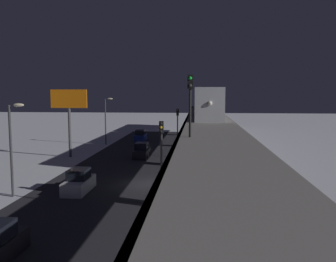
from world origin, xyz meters
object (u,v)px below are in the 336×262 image
(sedan_black, at_px, (142,152))
(sedan_white_2, at_px, (79,182))
(rail_signal, at_px, (190,95))
(traffic_light_mid, at_px, (178,126))
(subway_train, at_px, (205,99))
(commercial_billboard, at_px, (69,105))
(sedan_blue, at_px, (141,136))
(traffic_light_near, at_px, (161,151))

(sedan_black, xyz_separation_m, sedan_white_2, (2.80, 16.81, 0.01))
(rail_signal, xyz_separation_m, traffic_light_mid, (2.17, -23.79, -4.14))
(subway_train, xyz_separation_m, traffic_light_mid, (3.79, 15.29, -3.20))
(commercial_billboard, bearing_deg, sedan_black, -177.49)
(sedan_blue, bearing_deg, subway_train, 176.45)
(traffic_light_near, xyz_separation_m, traffic_light_mid, (0.00, -20.73, 0.00))
(subway_train, relative_size, commercial_billboard, 6.23)
(subway_train, distance_m, rail_signal, 39.12)
(sedan_black, relative_size, sedan_blue, 1.04)
(sedan_black, height_order, sedan_blue, same)
(sedan_blue, bearing_deg, traffic_light_near, 101.54)
(subway_train, bearing_deg, sedan_white_2, 70.91)
(traffic_light_near, bearing_deg, sedan_black, -76.91)
(sedan_white_2, bearing_deg, subway_train, -109.09)
(sedan_blue, height_order, sedan_white_2, same)
(subway_train, relative_size, sedan_white_2, 13.00)
(rail_signal, bearing_deg, sedan_white_2, -33.72)
(sedan_black, bearing_deg, sedan_blue, 99.62)
(sedan_blue, distance_m, commercial_billboard, 19.18)
(commercial_billboard, bearing_deg, traffic_light_mid, -176.20)
(traffic_light_near, bearing_deg, commercial_billboard, -54.38)
(sedan_black, bearing_deg, commercial_billboard, -177.49)
(sedan_blue, height_order, commercial_billboard, commercial_billboard)
(rail_signal, bearing_deg, sedan_black, -73.54)
(rail_signal, distance_m, sedan_black, 25.41)
(subway_train, height_order, traffic_light_mid, subway_train)
(rail_signal, height_order, sedan_blue, rail_signal)
(subway_train, bearing_deg, traffic_light_near, 83.99)
(rail_signal, bearing_deg, traffic_light_near, -54.55)
(sedan_black, relative_size, traffic_light_near, 0.68)
(subway_train, bearing_deg, commercial_billboard, 42.09)
(subway_train, bearing_deg, traffic_light_mid, 76.08)
(sedan_blue, distance_m, traffic_light_mid, 17.99)
(sedan_blue, relative_size, traffic_light_near, 0.66)
(subway_train, relative_size, traffic_light_near, 8.67)
(sedan_white_2, bearing_deg, traffic_light_near, 155.60)
(sedan_black, distance_m, sedan_white_2, 17.04)
(sedan_blue, distance_m, sedan_white_2, 33.32)
(sedan_blue, relative_size, sedan_white_2, 0.98)
(traffic_light_near, bearing_deg, traffic_light_mid, -90.00)
(rail_signal, height_order, traffic_light_mid, rail_signal)
(subway_train, xyz_separation_m, rail_signal, (1.62, 39.08, 0.95))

